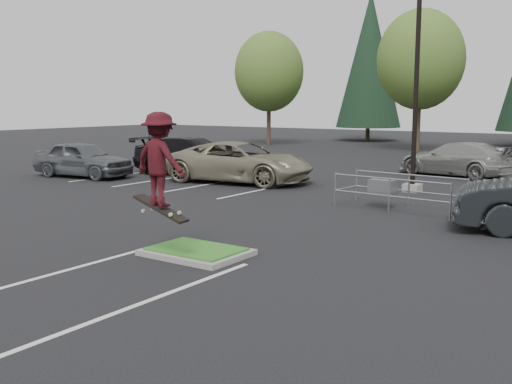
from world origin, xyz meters
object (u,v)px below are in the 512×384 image
Objects in this scene: decid_a at (269,74)px; car_l_black at (193,156)px; cart_corral at (387,187)px; car_l_grey at (83,159)px; skateboarder at (160,160)px; car_l_tan at (240,162)px; conif_a at (370,60)px; light_pole at (417,70)px; decid_b at (420,63)px; car_far_silver at (458,159)px.

decid_a is 20.73m from car_l_black.
car_l_grey is (-14.63, -0.05, 0.12)m from cart_corral.
cart_corral is (19.14, -22.07, -4.89)m from decid_a.
skateboarder is 0.36× the size of car_l_tan.
cart_corral is 1.80× the size of skateboarder.
conif_a is at bearing -6.11° from car_l_grey.
car_l_tan is at bearing 166.84° from cart_corral.
light_pole is 11.14m from car_l_black.
car_l_tan is (-0.49, -20.08, -5.18)m from decid_b.
decid_a is 23.20m from car_l_tan.
conif_a is 5.84× the size of skateboarder.
conif_a is at bearing -69.37° from skateboarder.
conif_a is at bearing 120.15° from cart_corral.
skateboarder is at bearing -147.96° from car_l_black.
light_pole is at bearing -85.53° from car_l_tan.
car_l_black is at bearing -82.01° from conif_a.
car_l_black is at bearing -101.84° from decid_b.
decid_a reaches higher than car_l_grey.
decid_b is 2.40× the size of cart_corral.
conif_a is 3.24× the size of cart_corral.
car_far_silver is at bearing -33.13° from decid_a.
cart_corral is at bearing -116.05° from car_l_tan.
skateboarder is at bearing -92.57° from light_pole.
light_pole is 1.87× the size of car_far_silver.
car_l_tan is at bearing -28.57° from car_far_silver.
conif_a reaches higher than decid_b.
conif_a is (-7.99, 9.47, 1.05)m from decid_b.
light_pole is at bearing -44.25° from decid_a.
cart_corral is 0.84× the size of car_l_grey.
skateboarder is 13.19m from car_l_tan.
decid_a is (-18.51, 18.03, 1.02)m from light_pole.
decid_a is 1.43× the size of car_l_tan.
decid_b is at bearing -49.83° from conif_a.
car_l_black is (-9.92, 12.50, -1.31)m from skateboarder.
decid_b is (-6.51, 18.53, 1.48)m from light_pole.
car_l_grey is (-7.49, -22.62, -5.23)m from decid_b.
skateboarder reaches higher than car_far_silver.
car_l_tan reaches higher than car_far_silver.
light_pole is at bearing -70.65° from decid_b.
light_pole reaches higher than decid_b.
conif_a reaches higher than car_l_black.
car_l_grey is at bearing -89.11° from conif_a.
decid_b is 24.39m from car_l_grey.
decid_b is 15.04m from car_far_silver.
car_l_tan is (-6.42, 11.45, -1.33)m from skateboarder.
car_far_silver reaches higher than cart_corral.
car_l_black is (-3.50, 1.05, 0.01)m from car_l_tan.
light_pole is 5.62m from cart_corral.
light_pole is 31.63m from conif_a.
car_l_grey is (4.51, -22.12, -4.77)m from decid_a.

